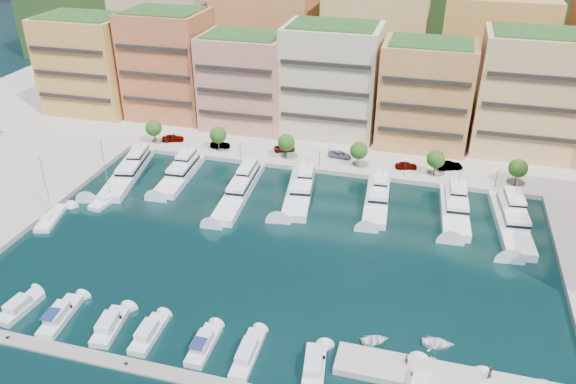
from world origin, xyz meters
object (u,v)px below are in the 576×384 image
car_0 (173,138)px  lamppost_1 (240,146)px  tree_1 (218,135)px  cruiser_5 (248,355)px  car_1 (220,145)px  cruiser_2 (110,326)px  yacht_4 (377,198)px  tree_3 (359,151)px  yacht_6 (511,219)px  tree_0 (154,128)px  yacht_0 (129,170)px  cruiser_4 (203,345)px  yacht_1 (181,173)px  sailboat_2 (109,199)px  yacht_5 (455,207)px  lamppost_3 (405,165)px  cruiser_1 (60,316)px  tender_2 (438,343)px  sailboat_1 (51,219)px  tree_2 (286,143)px  tree_5 (518,168)px  cruiser_0 (20,308)px  lamppost_4 (497,175)px  cruiser_6 (314,368)px  yacht_3 (300,189)px  tender_1 (431,358)px  lamppost_2 (320,155)px  car_5 (450,166)px  car_3 (340,155)px  tree_4 (436,159)px  yacht_2 (241,187)px  lamppost_0 (165,137)px  car_4 (406,165)px  person_0 (406,359)px  tender_3 (542,381)px  cruiser_3 (149,334)px

car_0 → lamppost_1: bearing=-124.2°
tree_1 → car_0: bearing=171.1°
cruiser_5 → car_1: (-26.96, 59.47, 1.19)m
cruiser_2 → yacht_4: bearing=55.1°
tree_3 → yacht_6: 33.71m
yacht_4 → cruiser_2: size_ratio=2.32×
tree_0 → car_1: 16.08m
yacht_0 → cruiser_4: size_ratio=2.98×
tree_3 → yacht_1: (-35.47, -12.94, -3.65)m
sailboat_2 → car_0: bearing=88.3°
yacht_5 → cruiser_5: yacht_5 is taller
car_0 → car_1: 12.07m
lamppost_3 → cruiser_5: bearing=-105.3°
yacht_0 → cruiser_1: size_ratio=2.53×
tender_2 → sailboat_1: bearing=73.0°
lamppost_1 → yacht_6: 57.61m
tree_2 → tree_5: same height
tree_3 → cruiser_0: size_ratio=0.75×
tree_0 → cruiser_1: 60.05m
car_1 → lamppost_3: bearing=-105.6°
lamppost_4 → cruiser_6: lamppost_4 is taller
tree_3 → cruiser_6: size_ratio=0.69×
tree_0 → yacht_3: tree_0 is taller
tree_5 → tender_1: size_ratio=4.17×
lamppost_2 → cruiser_1: 61.45m
tree_5 → cruiser_6: (-28.37, -58.09, -4.20)m
tree_5 → car_5: 13.75m
cruiser_0 → car_5: bearing=46.2°
tree_1 → cruiser_1: 58.29m
yacht_6 → car_3: bearing=152.9°
tree_4 → car_3: tree_4 is taller
lamppost_2 → tree_1: bearing=174.5°
lamppost_3 → cruiser_5: 57.95m
yacht_2 → cruiser_5: bearing=-69.5°
tree_0 → lamppost_1: size_ratio=1.35×
lamppost_0 → car_4: (54.11, 3.98, -2.04)m
tree_1 → person_0: 72.09m
tree_1 → cruiser_6: bearing=-58.5°
lamppost_0 → cruiser_4: size_ratio=0.54×
yacht_5 → cruiser_4: bearing=-125.2°
tender_3 → car_5: car_5 is taller
yacht_5 → tree_5: bearing=48.0°
yacht_5 → yacht_6: 10.01m
yacht_4 → car_1: bearing=159.3°
lamppost_1 → yacht_1: bearing=-131.7°
tree_0 → yacht_1: size_ratio=0.30×
cruiser_1 → cruiser_3: bearing=0.1°
tree_1 → lamppost_0: (-12.00, -2.30, -0.92)m
lamppost_4 → cruiser_4: (-39.52, -55.80, -3.26)m
tree_0 → yacht_4: tree_0 is taller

